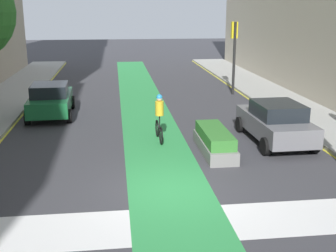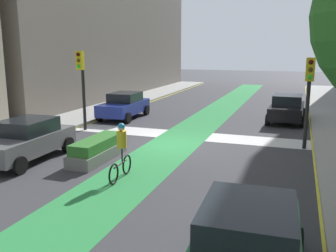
# 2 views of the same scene
# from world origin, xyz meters

# --- Properties ---
(ground_plane) EXTENTS (120.00, 120.00, 0.00)m
(ground_plane) POSITION_xyz_m (0.00, 0.00, 0.00)
(ground_plane) COLOR #38383D
(bike_lane_paint) EXTENTS (2.40, 60.00, 0.01)m
(bike_lane_paint) POSITION_xyz_m (-0.04, 0.00, 0.00)
(bike_lane_paint) COLOR #2D8C47
(bike_lane_paint) RESTS_ON ground_plane
(crosswalk_band) EXTENTS (12.00, 1.80, 0.01)m
(crosswalk_band) POSITION_xyz_m (0.00, -2.00, 0.00)
(crosswalk_band) COLOR silver
(crosswalk_band) RESTS_ON ground_plane
(traffic_signal_far_right) EXTENTS (0.35, 0.52, 4.21)m
(traffic_signal_far_right) POSITION_xyz_m (5.46, 13.58, 2.95)
(traffic_signal_far_right) COLOR black
(traffic_signal_far_right) RESTS_ON ground_plane
(car_grey_right_far) EXTENTS (2.10, 4.24, 1.57)m
(car_grey_right_far) POSITION_xyz_m (4.53, 4.03, 0.80)
(car_grey_right_far) COLOR slate
(car_grey_right_far) RESTS_ON ground_plane
(car_green_left_far) EXTENTS (2.15, 4.27, 1.57)m
(car_green_left_far) POSITION_xyz_m (-4.54, 9.29, 0.80)
(car_green_left_far) COLOR #196033
(car_green_left_far) RESTS_ON ground_plane
(cyclist_in_lane) EXTENTS (0.32, 1.73, 1.86)m
(cyclist_in_lane) POSITION_xyz_m (0.14, 4.70, 0.97)
(cyclist_in_lane) COLOR black
(cyclist_in_lane) RESTS_ON ground_plane
(median_planter) EXTENTS (0.98, 3.08, 0.85)m
(median_planter) POSITION_xyz_m (1.96, 3.11, 0.40)
(median_planter) COLOR slate
(median_planter) RESTS_ON ground_plane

